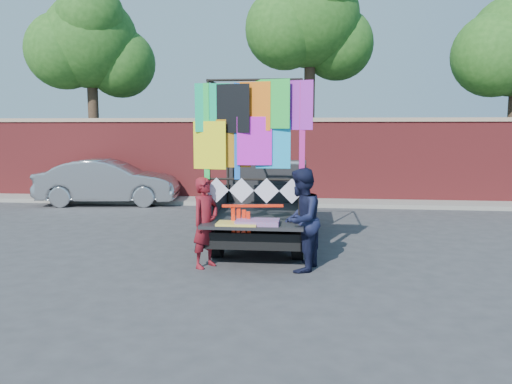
# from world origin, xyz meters

# --- Properties ---
(ground) EXTENTS (90.00, 90.00, 0.00)m
(ground) POSITION_xyz_m (0.00, 0.00, 0.00)
(ground) COLOR #38383A
(ground) RESTS_ON ground
(brick_wall) EXTENTS (30.00, 0.45, 2.61)m
(brick_wall) POSITION_xyz_m (0.00, 7.00, 1.33)
(brick_wall) COLOR maroon
(brick_wall) RESTS_ON ground
(curb) EXTENTS (30.00, 1.20, 0.12)m
(curb) POSITION_xyz_m (0.00, 6.30, 0.06)
(curb) COLOR gray
(curb) RESTS_ON ground
(tree_left) EXTENTS (4.20, 3.30, 7.05)m
(tree_left) POSITION_xyz_m (-6.48, 8.12, 5.12)
(tree_left) COLOR #38281C
(tree_left) RESTS_ON ground
(tree_mid) EXTENTS (4.20, 3.30, 7.73)m
(tree_mid) POSITION_xyz_m (1.02, 8.12, 5.70)
(tree_mid) COLOR #38281C
(tree_mid) RESTS_ON ground
(pickup_truck) EXTENTS (1.96, 4.93, 3.10)m
(pickup_truck) POSITION_xyz_m (0.13, 1.87, 0.78)
(pickup_truck) COLOR black
(pickup_truck) RESTS_ON ground
(sedan) EXTENTS (4.28, 1.96, 1.36)m
(sedan) POSITION_xyz_m (-4.99, 5.70, 0.68)
(sedan) COLOR #A3A5AA
(sedan) RESTS_ON ground
(woman) EXTENTS (0.60, 0.66, 1.51)m
(woman) POSITION_xyz_m (-0.65, -0.73, 0.75)
(woman) COLOR maroon
(woman) RESTS_ON ground
(man) EXTENTS (0.82, 0.95, 1.67)m
(man) POSITION_xyz_m (0.92, -0.75, 0.84)
(man) COLOR #141834
(man) RESTS_ON ground
(streamer_bundle) EXTENTS (1.00, 0.18, 0.68)m
(streamer_bundle) POSITION_xyz_m (0.02, -0.75, 0.85)
(streamer_bundle) COLOR red
(streamer_bundle) RESTS_ON ground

